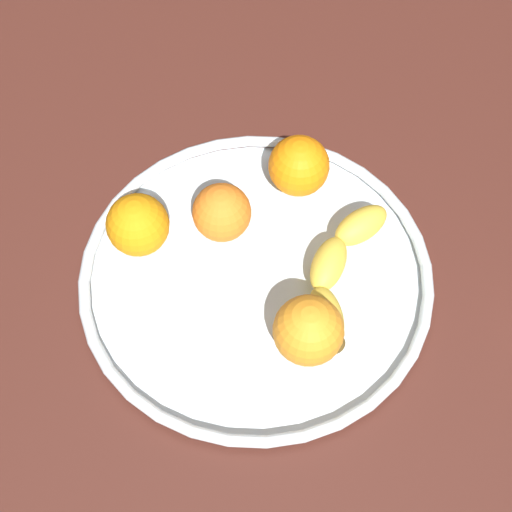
% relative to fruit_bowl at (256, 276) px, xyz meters
% --- Properties ---
extents(ground_plane, '(1.70, 1.70, 0.04)m').
position_rel_fruit_bowl_xyz_m(ground_plane, '(0.00, 0.00, -0.03)').
color(ground_plane, '#49221A').
extents(fruit_bowl, '(0.36, 0.36, 0.02)m').
position_rel_fruit_bowl_xyz_m(fruit_bowl, '(0.00, 0.00, 0.00)').
color(fruit_bowl, silver).
rests_on(fruit_bowl, ground_plane).
extents(banana, '(0.18, 0.09, 0.03)m').
position_rel_fruit_bowl_xyz_m(banana, '(-0.00, 0.08, 0.03)').
color(banana, yellow).
rests_on(banana, fruit_bowl).
extents(orange_front_left, '(0.06, 0.06, 0.06)m').
position_rel_fruit_bowl_xyz_m(orange_front_left, '(-0.05, -0.04, 0.04)').
color(orange_front_left, orange).
rests_on(orange_front_left, fruit_bowl).
extents(orange_back_left, '(0.07, 0.07, 0.07)m').
position_rel_fruit_bowl_xyz_m(orange_back_left, '(0.07, 0.06, 0.04)').
color(orange_back_left, orange).
rests_on(orange_back_left, fruit_bowl).
extents(orange_center, '(0.06, 0.06, 0.06)m').
position_rel_fruit_bowl_xyz_m(orange_center, '(-0.02, -0.12, 0.04)').
color(orange_center, orange).
rests_on(orange_center, fruit_bowl).
extents(orange_front_right, '(0.06, 0.06, 0.06)m').
position_rel_fruit_bowl_xyz_m(orange_front_right, '(-0.11, 0.03, 0.04)').
color(orange_front_right, orange).
rests_on(orange_front_right, fruit_bowl).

